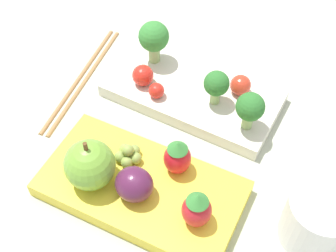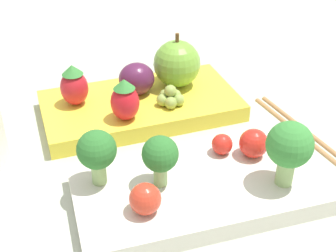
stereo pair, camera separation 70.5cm
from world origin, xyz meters
name	(u,v)px [view 2 (the right image)]	position (x,y,z in m)	size (l,w,h in m)	color
ground_plane	(164,151)	(0.00, 0.00, 0.00)	(4.00, 4.00, 0.00)	#ADB7A3
bento_box_savoury	(200,190)	(-0.01, 0.08, 0.01)	(0.23, 0.12, 0.02)	silver
bento_box_fruit	(144,105)	(0.00, -0.08, 0.01)	(0.22, 0.12, 0.02)	yellow
broccoli_floret_0	(289,147)	(-0.08, 0.10, 0.06)	(0.04, 0.04, 0.06)	#93B770
broccoli_floret_1	(160,156)	(0.03, 0.07, 0.05)	(0.03, 0.03, 0.05)	#93B770
broccoli_floret_2	(97,152)	(0.08, 0.05, 0.05)	(0.03, 0.03, 0.05)	#93B770
cherry_tomato_0	(222,144)	(-0.04, 0.05, 0.03)	(0.02, 0.02, 0.02)	red
cherry_tomato_1	(145,199)	(0.05, 0.10, 0.03)	(0.03, 0.03, 0.03)	red
cherry_tomato_2	(254,143)	(-0.07, 0.06, 0.03)	(0.03, 0.03, 0.03)	red
apple	(177,64)	(-0.05, -0.10, 0.05)	(0.06, 0.06, 0.07)	#70A838
strawberry_0	(74,86)	(0.07, -0.09, 0.04)	(0.03, 0.03, 0.05)	red
strawberry_1	(125,100)	(0.03, -0.04, 0.04)	(0.03, 0.03, 0.05)	red
plum	(134,79)	(0.00, -0.09, 0.04)	(0.04, 0.04, 0.04)	#511E42
grape_cluster	(170,97)	(-0.03, -0.06, 0.03)	(0.03, 0.03, 0.02)	#8EA84C
chopsticks_pair	(318,142)	(-0.16, 0.04, 0.00)	(0.03, 0.21, 0.01)	#A37547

